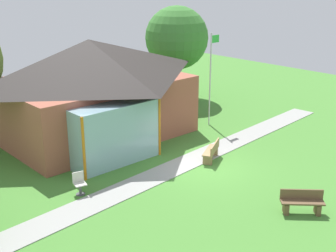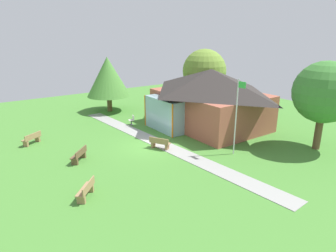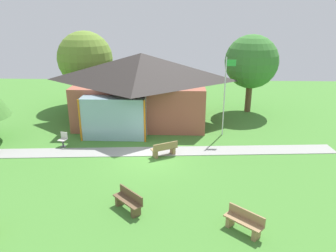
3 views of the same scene
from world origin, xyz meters
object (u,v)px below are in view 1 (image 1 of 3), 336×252
object	(u,v)px
pavilion	(92,87)
bench_rear_near_path	(212,152)
bench_front_center	(302,202)
patio_chair_west	(79,184)
flagpole	(211,75)
tree_behind_pavilion_right	(177,38)

from	to	relation	value
pavilion	bench_rear_near_path	world-z (taller)	pavilion
bench_front_center	patio_chair_west	distance (m)	8.20
flagpole	bench_rear_near_path	world-z (taller)	flagpole
bench_rear_near_path	bench_front_center	distance (m)	5.48
bench_front_center	bench_rear_near_path	bearing A→B (deg)	-57.54
patio_chair_west	flagpole	bearing A→B (deg)	-152.56
flagpole	patio_chair_west	distance (m)	10.45
patio_chair_west	pavilion	bearing A→B (deg)	-114.17
patio_chair_west	tree_behind_pavilion_right	xyz separation A→B (m)	(12.54, 7.89, 3.60)
flagpole	patio_chair_west	xyz separation A→B (m)	(-9.88, -2.38, -2.41)
bench_rear_near_path	bench_front_center	xyz separation A→B (m)	(-1.20, -5.35, 0.00)
bench_front_center	pavilion	bearing A→B (deg)	-40.81
pavilion	flagpole	distance (m)	6.44
pavilion	tree_behind_pavilion_right	size ratio (longest dim) A/B	1.63
bench_rear_near_path	patio_chair_west	distance (m)	6.29
bench_rear_near_path	tree_behind_pavilion_right	xyz separation A→B (m)	(6.35, 9.05, 3.62)
tree_behind_pavilion_right	flagpole	bearing A→B (deg)	-115.75
tree_behind_pavilion_right	pavilion	bearing A→B (deg)	-162.77
pavilion	tree_behind_pavilion_right	xyz separation A→B (m)	(8.40, 2.61, 1.44)
patio_chair_west	bench_rear_near_path	bearing A→B (deg)	-176.75
patio_chair_west	tree_behind_pavilion_right	world-z (taller)	tree_behind_pavilion_right
bench_front_center	tree_behind_pavilion_right	size ratio (longest dim) A/B	0.22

